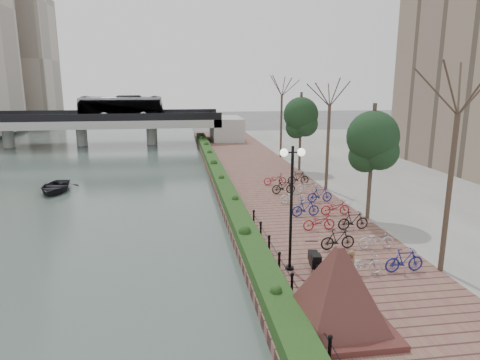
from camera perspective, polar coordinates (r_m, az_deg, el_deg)
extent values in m
plane|color=#59595B|center=(15.55, 2.61, -18.42)|extent=(220.00, 220.00, 0.00)
cube|color=#43544D|center=(40.82, -25.84, 0.16)|extent=(30.00, 130.00, 0.02)
cube|color=brown|center=(32.20, 3.73, -1.23)|extent=(8.00, 75.00, 0.50)
cube|color=gray|center=(38.78, 27.53, -0.26)|extent=(24.00, 75.00, 0.50)
cube|color=#153613|center=(33.98, -2.75, 0.48)|extent=(1.10, 56.00, 0.60)
cylinder|color=black|center=(12.99, 11.87, -21.20)|extent=(0.10, 0.10, 0.70)
cylinder|color=black|center=(14.59, 9.08, -16.97)|extent=(0.10, 0.10, 0.70)
cylinder|color=black|center=(16.28, 6.94, -13.56)|extent=(0.10, 0.10, 0.70)
cylinder|color=black|center=(18.03, 5.26, -10.80)|extent=(0.10, 0.10, 0.70)
cylinder|color=black|center=(19.83, 3.90, -8.52)|extent=(0.10, 0.10, 0.70)
cylinder|color=black|center=(21.67, 2.78, -6.62)|extent=(0.10, 0.10, 0.70)
cylinder|color=black|center=(23.53, 1.84, -5.02)|extent=(0.10, 0.10, 0.70)
cube|color=#471F1E|center=(14.66, 12.66, -18.13)|extent=(3.26, 3.26, 0.19)
pyramid|color=#471F1E|center=(14.02, 12.94, -13.42)|extent=(5.14, 5.14, 2.49)
cylinder|color=black|center=(17.36, 6.83, -3.93)|extent=(0.12, 0.12, 5.16)
cylinder|color=black|center=(16.84, 7.04, 3.68)|extent=(0.70, 0.06, 0.06)
sphere|color=white|center=(16.76, 5.89, 3.66)|extent=(0.32, 0.32, 0.32)
sphere|color=white|center=(16.94, 8.19, 3.69)|extent=(0.32, 0.32, 0.32)
imported|color=brown|center=(16.89, 14.41, -11.39)|extent=(0.65, 0.55, 1.50)
imported|color=silver|center=(18.23, 15.92, -10.65)|extent=(0.60, 1.71, 0.90)
imported|color=black|center=(20.43, 12.96, -7.73)|extent=(0.47, 1.66, 1.00)
imported|color=maroon|center=(22.74, 10.60, -5.62)|extent=(0.60, 1.72, 0.90)
imported|color=navy|center=(25.08, 8.70, -3.67)|extent=(0.47, 1.66, 1.00)
imported|color=silver|center=(27.50, 7.13, -2.26)|extent=(0.60, 1.71, 0.90)
imported|color=black|center=(29.92, 5.82, -0.89)|extent=(0.47, 1.66, 1.00)
imported|color=maroon|center=(32.39, 4.70, 0.11)|extent=(0.60, 1.72, 0.90)
imported|color=navy|center=(18.99, 20.97, -9.89)|extent=(0.47, 1.66, 1.00)
imported|color=silver|center=(21.15, 17.54, -7.44)|extent=(0.60, 1.71, 0.90)
imported|color=black|center=(23.36, 14.80, -5.21)|extent=(0.47, 1.66, 1.00)
imported|color=maroon|center=(25.67, 12.55, -3.56)|extent=(0.60, 1.71, 0.90)
imported|color=navy|center=(28.01, 10.69, -2.00)|extent=(0.47, 1.66, 1.00)
imported|color=silver|center=(30.41, 9.11, -0.85)|extent=(0.60, 1.71, 0.90)
imported|color=black|center=(32.83, 7.77, 0.29)|extent=(0.47, 1.66, 1.00)
cube|color=#B0AFAA|center=(59.57, -20.49, 7.16)|extent=(36.00, 8.00, 1.00)
cube|color=black|center=(55.70, -21.38, 7.73)|extent=(36.00, 0.15, 0.90)
cube|color=black|center=(63.31, -19.83, 8.36)|extent=(36.00, 0.15, 0.90)
cylinder|color=#B0AFAA|center=(62.24, -28.51, 5.00)|extent=(1.40, 1.40, 2.50)
cylinder|color=#B0AFAA|center=(59.74, -20.36, 5.49)|extent=(1.40, 1.40, 2.50)
cylinder|color=#B0AFAA|center=(58.54, -11.67, 5.89)|extent=(1.40, 1.40, 2.50)
imported|color=silver|center=(58.56, -15.53, 9.38)|extent=(2.52, 10.77, 3.00)
imported|color=black|center=(34.99, -23.47, -0.84)|extent=(3.00, 4.09, 0.82)
cube|color=#B7A898|center=(97.98, -27.28, 14.06)|extent=(12.00, 12.00, 24.00)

